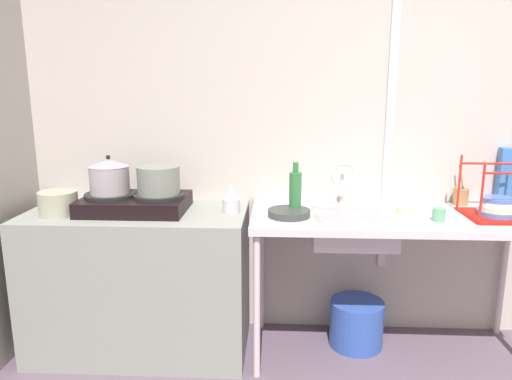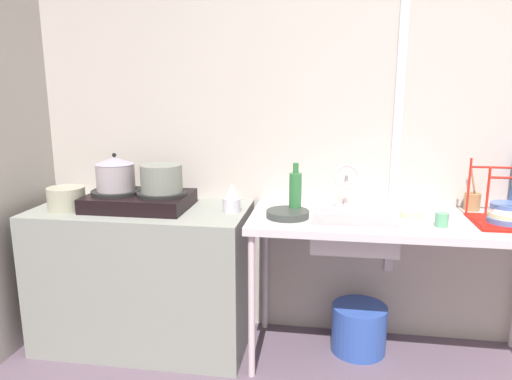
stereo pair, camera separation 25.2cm
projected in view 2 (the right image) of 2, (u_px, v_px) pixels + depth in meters
The scene contains 18 objects.
wall_back at pixel (431, 108), 2.63m from camera, with size 5.41×0.10×2.76m, color #BCAFA8.
wall_metal_strip at pixel (400, 83), 2.57m from camera, with size 0.05×0.01×2.21m, color silver.
counter_concrete at pixel (145, 276), 2.74m from camera, with size 1.21×0.60×0.82m, color gray.
counter_sink at pixel (397, 229), 2.45m from camera, with size 1.55×0.60×0.82m.
stove at pixel (140, 200), 2.64m from camera, with size 0.57×0.39×0.10m.
pot_on_left_burner at pixel (115, 174), 2.63m from camera, with size 0.22×0.22×0.21m.
pot_on_right_burner at pixel (162, 178), 2.60m from camera, with size 0.23×0.23×0.15m.
pot_beside_stove at pixel (66, 199), 2.60m from camera, with size 0.20×0.20×0.13m.
percolator at pixel (232, 198), 2.56m from camera, with size 0.10×0.10×0.16m.
sink_basin at pixel (353, 232), 2.48m from camera, with size 0.44×0.34×0.16m, color silver.
faucet at pixel (347, 179), 2.57m from camera, with size 0.14×0.08×0.26m.
frying_pan at pixel (288, 214), 2.46m from camera, with size 0.23×0.23×0.04m, color #333735.
dish_rack at pixel (507, 214), 2.33m from camera, with size 0.32×0.32×0.31m.
cup_by_rack at pixel (441, 220), 2.30m from camera, with size 0.07×0.07×0.07m, color #5A9F76.
small_bowl_on_drainboard at pixel (410, 214), 2.46m from camera, with size 0.11×0.11×0.04m, color beige.
bottle_by_sink at pixel (295, 192), 2.50m from camera, with size 0.07×0.07×0.28m.
utensil_jar at pixel (472, 201), 2.60m from camera, with size 0.08×0.08×0.24m.
bucket_on_floor at pixel (359, 328), 2.69m from camera, with size 0.31×0.31×0.27m, color #3151AD.
Camera 2 is at (-0.56, -0.93, 1.49)m, focal length 32.83 mm.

